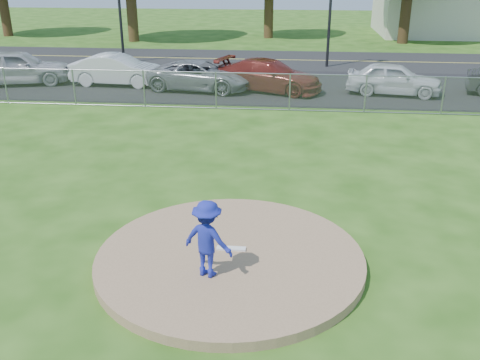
% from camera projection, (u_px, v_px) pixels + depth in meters
% --- Properties ---
extents(ground, '(120.00, 120.00, 0.00)m').
position_uv_depth(ground, '(261.00, 124.00, 20.04)').
color(ground, '#234C10').
rests_on(ground, ground).
extents(pitchers_mound, '(5.40, 5.40, 0.20)m').
position_uv_depth(pitchers_mound, '(230.00, 259.00, 10.80)').
color(pitchers_mound, '#8F6D4E').
rests_on(pitchers_mound, ground).
extents(pitching_rubber, '(0.60, 0.15, 0.04)m').
position_uv_depth(pitching_rubber, '(231.00, 248.00, 10.94)').
color(pitching_rubber, white).
rests_on(pitching_rubber, pitchers_mound).
extents(chain_link_fence, '(40.00, 0.06, 1.50)m').
position_uv_depth(chain_link_fence, '(265.00, 92.00, 21.59)').
color(chain_link_fence, gray).
rests_on(chain_link_fence, ground).
extents(parking_lot, '(50.00, 8.00, 0.01)m').
position_uv_depth(parking_lot, '(270.00, 86.00, 26.01)').
color(parking_lot, black).
rests_on(parking_lot, ground).
extents(street, '(60.00, 7.00, 0.01)m').
position_uv_depth(street, '(276.00, 60.00, 32.91)').
color(street, black).
rests_on(street, ground).
extents(commercial_building, '(16.40, 9.40, 4.30)m').
position_uv_depth(commercial_building, '(480.00, 7.00, 43.47)').
color(commercial_building, beige).
rests_on(commercial_building, ground).
extents(traffic_signal_left, '(1.28, 0.20, 5.60)m').
position_uv_depth(traffic_signal_left, '(123.00, 4.00, 30.61)').
color(traffic_signal_left, black).
rests_on(traffic_signal_left, ground).
extents(pitcher, '(1.11, 0.86, 1.51)m').
position_uv_depth(pitcher, '(208.00, 239.00, 9.80)').
color(pitcher, '#1C249C').
rests_on(pitcher, pitchers_mound).
extents(traffic_cone, '(0.32, 0.32, 0.63)m').
position_uv_depth(traffic_cone, '(141.00, 80.00, 25.77)').
color(traffic_cone, '#DA4C0B').
rests_on(traffic_cone, parking_lot).
extents(parked_car_silver, '(5.26, 3.24, 1.67)m').
position_uv_depth(parked_car_silver, '(18.00, 67.00, 26.11)').
color(parked_car_silver, '#A9A9AD').
rests_on(parked_car_silver, parking_lot).
extents(parked_car_white, '(4.56, 1.84, 1.47)m').
position_uv_depth(parked_car_white, '(117.00, 70.00, 25.96)').
color(parked_car_white, silver).
rests_on(parked_car_white, parking_lot).
extents(parked_car_gray, '(5.11, 2.91, 1.34)m').
position_uv_depth(parked_car_gray, '(200.00, 76.00, 24.98)').
color(parked_car_gray, gray).
rests_on(parked_car_gray, parking_lot).
extents(parked_car_darkred, '(5.36, 3.57, 1.44)m').
position_uv_depth(parked_car_darkred, '(269.00, 75.00, 24.78)').
color(parked_car_darkred, maroon).
rests_on(parked_car_darkred, parking_lot).
extents(parked_car_pearl, '(4.41, 2.32, 1.43)m').
position_uv_depth(parked_car_pearl, '(394.00, 79.00, 24.13)').
color(parked_car_pearl, silver).
rests_on(parked_car_pearl, parking_lot).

